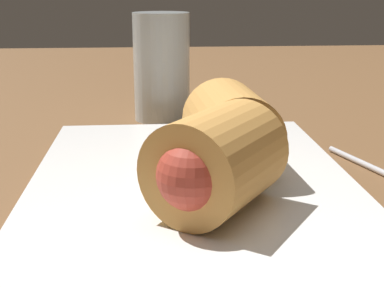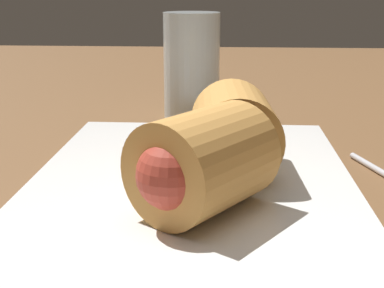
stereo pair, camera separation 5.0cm
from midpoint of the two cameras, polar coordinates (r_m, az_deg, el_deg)
table_surface at (r=42.24cm, az=-5.93°, el=-5.06°), size 180.00×140.00×2.00cm
serving_plate at (r=37.98cm, az=-3.79°, el=-4.71°), size 30.23×22.56×1.50cm
roll_front_left at (r=37.90cm, az=0.55°, el=1.37°), size 8.71×6.60×6.16cm
roll_front_right at (r=30.98cm, az=-2.43°, el=-2.20°), size 9.65×9.35×6.16cm
drinking_glass at (r=59.34cm, az=-5.88°, el=8.15°), size 6.17×6.17×11.68cm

